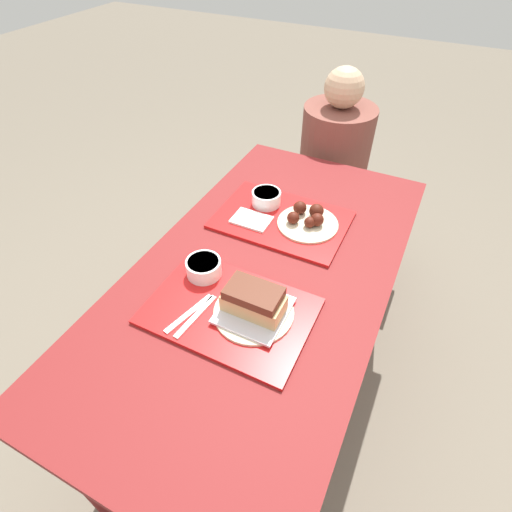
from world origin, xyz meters
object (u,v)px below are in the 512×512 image
object	(u,v)px
bowl_coleslaw_far	(266,197)
wings_plate_far	(308,218)
tray_near	(230,311)
brisket_sandwich_plate	(254,304)
bowl_coleslaw_near	(204,267)
tray_far	(282,220)
person_seated_across	(335,152)

from	to	relation	value
bowl_coleslaw_far	wings_plate_far	size ratio (longest dim) A/B	0.50
tray_near	brisket_sandwich_plate	xyz separation A→B (m)	(0.07, 0.02, 0.04)
bowl_coleslaw_near	tray_far	bearing A→B (deg)	73.98
bowl_coleslaw_near	person_seated_across	size ratio (longest dim) A/B	0.16
tray_near	tray_far	world-z (taller)	same
tray_far	tray_near	bearing A→B (deg)	-85.53
bowl_coleslaw_far	wings_plate_far	distance (m)	0.18
tray_far	person_seated_across	distance (m)	0.71
bowl_coleslaw_near	wings_plate_far	world-z (taller)	wings_plate_far
tray_far	wings_plate_far	xyz separation A→B (m)	(0.09, 0.02, 0.03)
wings_plate_far	bowl_coleslaw_near	bearing A→B (deg)	-117.45
tray_far	bowl_coleslaw_near	bearing A→B (deg)	-106.02
brisket_sandwich_plate	tray_near	bearing A→B (deg)	-163.29
tray_far	bowl_coleslaw_far	xyz separation A→B (m)	(-0.09, 0.06, 0.04)
brisket_sandwich_plate	bowl_coleslaw_far	world-z (taller)	brisket_sandwich_plate
tray_near	tray_far	distance (m)	0.45
wings_plate_far	person_seated_across	xyz separation A→B (m)	(-0.11, 0.68, -0.10)
person_seated_across	tray_far	bearing A→B (deg)	-88.49
tray_far	bowl_coleslaw_near	size ratio (longest dim) A/B	4.29
person_seated_across	bowl_coleslaw_far	bearing A→B (deg)	-96.12
bowl_coleslaw_far	brisket_sandwich_plate	bearing A→B (deg)	-68.71
bowl_coleslaw_near	person_seated_across	world-z (taller)	person_seated_across
bowl_coleslaw_far	person_seated_across	size ratio (longest dim) A/B	0.16
wings_plate_far	person_seated_across	bearing A→B (deg)	99.18
bowl_coleslaw_far	tray_far	bearing A→B (deg)	-32.78
tray_far	person_seated_across	xyz separation A→B (m)	(-0.02, 0.70, -0.08)
brisket_sandwich_plate	bowl_coleslaw_far	size ratio (longest dim) A/B	2.10
tray_near	person_seated_across	bearing A→B (deg)	92.67
tray_near	tray_far	xyz separation A→B (m)	(-0.03, 0.45, 0.00)
bowl_coleslaw_near	bowl_coleslaw_far	distance (m)	0.41
tray_near	bowl_coleslaw_far	size ratio (longest dim) A/B	4.29
tray_near	wings_plate_far	bearing A→B (deg)	83.01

